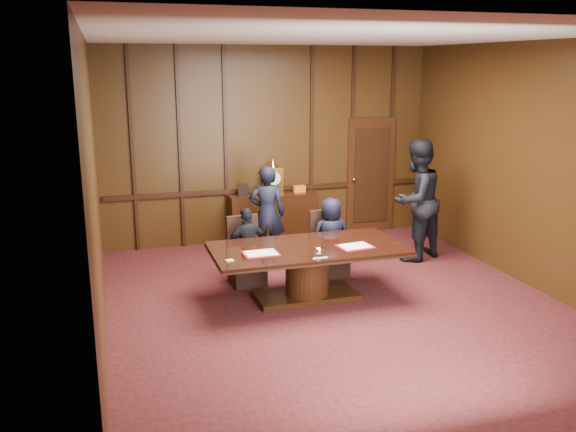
{
  "coord_description": "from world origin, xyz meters",
  "views": [
    {
      "loc": [
        -2.87,
        -7.09,
        3.18
      ],
      "look_at": [
        -0.39,
        1.04,
        1.05
      ],
      "focal_mm": 38.0,
      "sensor_mm": 36.0,
      "label": 1
    }
  ],
  "objects_px": {
    "conference_table": "(307,264)",
    "signatory_left": "(247,247)",
    "witness_left": "(267,214)",
    "witness_right": "(416,200)",
    "sideboard": "(273,216)",
    "signatory_right": "(331,237)"
  },
  "relations": [
    {
      "from": "signatory_left",
      "to": "witness_left",
      "type": "distance_m",
      "value": 1.17
    },
    {
      "from": "signatory_left",
      "to": "signatory_right",
      "type": "height_order",
      "value": "signatory_right"
    },
    {
      "from": "sideboard",
      "to": "signatory_right",
      "type": "bearing_deg",
      "value": -80.42
    },
    {
      "from": "sideboard",
      "to": "witness_right",
      "type": "relative_size",
      "value": 0.8
    },
    {
      "from": "signatory_right",
      "to": "witness_right",
      "type": "xyz_separation_m",
      "value": [
        1.64,
        0.4,
        0.39
      ]
    },
    {
      "from": "conference_table",
      "to": "signatory_right",
      "type": "bearing_deg",
      "value": 50.91
    },
    {
      "from": "conference_table",
      "to": "witness_right",
      "type": "bearing_deg",
      "value": 27.69
    },
    {
      "from": "witness_left",
      "to": "witness_right",
      "type": "distance_m",
      "value": 2.45
    },
    {
      "from": "sideboard",
      "to": "conference_table",
      "type": "relative_size",
      "value": 0.61
    },
    {
      "from": "sideboard",
      "to": "signatory_left",
      "type": "bearing_deg",
      "value": -115.21
    },
    {
      "from": "signatory_left",
      "to": "witness_right",
      "type": "distance_m",
      "value": 2.99
    },
    {
      "from": "sideboard",
      "to": "witness_left",
      "type": "height_order",
      "value": "witness_left"
    },
    {
      "from": "conference_table",
      "to": "signatory_left",
      "type": "xyz_separation_m",
      "value": [
        -0.65,
        0.8,
        0.07
      ]
    },
    {
      "from": "signatory_left",
      "to": "witness_left",
      "type": "height_order",
      "value": "witness_left"
    },
    {
      "from": "witness_left",
      "to": "signatory_right",
      "type": "bearing_deg",
      "value": 143.55
    },
    {
      "from": "witness_right",
      "to": "sideboard",
      "type": "bearing_deg",
      "value": -64.05
    },
    {
      "from": "sideboard",
      "to": "signatory_left",
      "type": "relative_size",
      "value": 1.38
    },
    {
      "from": "conference_table",
      "to": "signatory_left",
      "type": "distance_m",
      "value": 1.03
    },
    {
      "from": "signatory_right",
      "to": "witness_left",
      "type": "height_order",
      "value": "witness_left"
    },
    {
      "from": "signatory_right",
      "to": "witness_right",
      "type": "bearing_deg",
      "value": -165.95
    },
    {
      "from": "witness_left",
      "to": "witness_right",
      "type": "xyz_separation_m",
      "value": [
        2.37,
        -0.6,
        0.2
      ]
    },
    {
      "from": "conference_table",
      "to": "signatory_left",
      "type": "bearing_deg",
      "value": 129.09
    }
  ]
}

